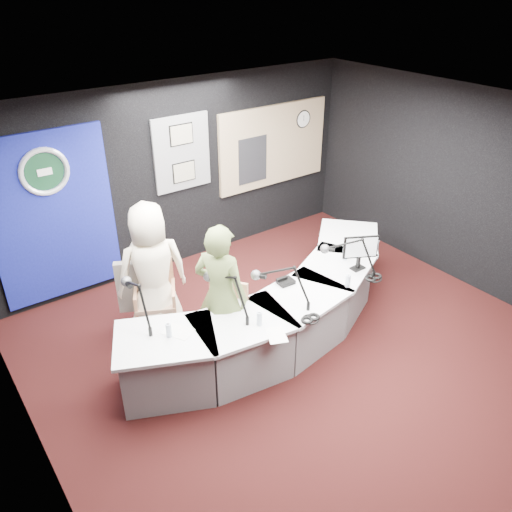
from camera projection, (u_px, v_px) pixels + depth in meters
ground at (308, 356)px, 6.22m from camera, size 6.00×6.00×0.00m
ceiling at (323, 127)px, 4.84m from camera, size 6.00×6.00×0.02m
wall_back at (180, 176)px, 7.64m from camera, size 6.00×0.02×2.80m
wall_left at (27, 368)px, 3.99m from camera, size 0.02×6.00×2.80m
wall_right at (477, 193)px, 7.08m from camera, size 0.02×6.00×2.80m
broadcast_desk at (278, 311)px, 6.40m from camera, size 4.50×1.90×0.75m
backdrop_panel at (54, 218)px, 6.72m from camera, size 1.60×0.05×2.30m
agency_seal at (44, 172)px, 6.37m from camera, size 0.63×0.07×0.63m
seal_center at (44, 172)px, 6.37m from camera, size 0.48×0.01×0.48m
pinboard at (182, 153)px, 7.47m from camera, size 0.90×0.04×1.10m
framed_photo_upper at (182, 135)px, 7.31m from camera, size 0.34×0.02×0.27m
framed_photo_lower at (184, 172)px, 7.59m from camera, size 0.34×0.02×0.27m
booth_window_frame at (274, 146)px, 8.45m from camera, size 2.12×0.06×1.32m
booth_glow at (274, 146)px, 8.44m from camera, size 2.00×0.02×1.20m
equipment_rack at (253, 160)px, 8.27m from camera, size 0.55×0.02×0.75m
wall_clock at (303, 119)px, 8.56m from camera, size 0.28×0.01×0.28m
armchair_left at (156, 301)px, 6.44m from camera, size 0.69×0.69×0.91m
armchair_right at (222, 325)px, 5.98m from camera, size 0.74×0.74×0.95m
draped_jacket at (137, 286)px, 6.45m from camera, size 0.49×0.32×0.70m
person_man at (152, 272)px, 6.23m from camera, size 0.97×0.73×1.78m
person_woman at (221, 296)px, 5.78m from camera, size 0.69×0.77×1.77m
computer_monitor at (360, 247)px, 6.41m from camera, size 0.39×0.23×0.29m
desk_phone at (286, 282)px, 6.25m from camera, size 0.20×0.17×0.05m
headphones_near at (374, 277)px, 6.34m from camera, size 0.23×0.23×0.04m
headphones_far at (310, 319)px, 5.61m from camera, size 0.21×0.21×0.03m
paper_stack at (178, 331)px, 5.43m from camera, size 0.33×0.37×0.00m
notepad at (276, 335)px, 5.38m from camera, size 0.29×0.33×0.00m
boom_mic_a at (137, 298)px, 5.46m from camera, size 0.16×0.74×0.60m
boom_mic_b at (227, 290)px, 5.58m from camera, size 0.22×0.73×0.60m
boom_mic_c at (282, 283)px, 5.72m from camera, size 0.48×0.63×0.60m
boom_mic_d at (350, 255)px, 6.28m from camera, size 0.52×0.59×0.60m
water_bottles at (295, 288)px, 6.01m from camera, size 3.20×0.55×0.18m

